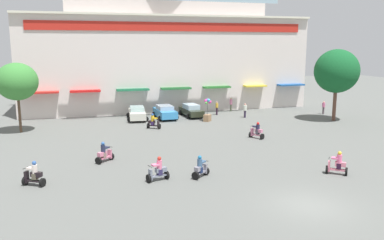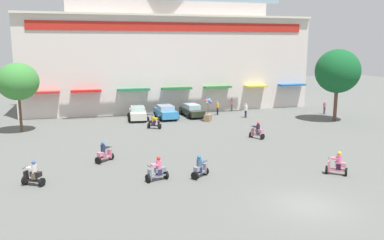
{
  "view_description": "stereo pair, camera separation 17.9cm",
  "coord_description": "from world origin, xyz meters",
  "px_view_note": "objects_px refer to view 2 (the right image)",
  "views": [
    {
      "loc": [
        -11.26,
        -17.13,
        8.29
      ],
      "look_at": [
        -2.73,
        12.59,
        2.4
      ],
      "focal_mm": 37.18,
      "sensor_mm": 36.0,
      "label": 1
    },
    {
      "loc": [
        -11.08,
        -17.18,
        8.29
      ],
      "look_at": [
        -2.73,
        12.59,
        2.4
      ],
      "focal_mm": 37.18,
      "sensor_mm": 36.0,
      "label": 2
    }
  ],
  "objects_px": {
    "parked_car_1": "(166,112)",
    "pedestrian_0": "(246,110)",
    "pedestrian_3": "(232,103)",
    "plaza_tree_0": "(18,82)",
    "balloon_vendor_cart": "(208,112)",
    "parked_car_0": "(138,113)",
    "scooter_rider_1": "(257,132)",
    "scooter_rider_0": "(104,154)",
    "pedestrian_1": "(218,107)",
    "scooter_rider_6": "(157,171)",
    "pedestrian_2": "(325,107)",
    "scooter_rider_5": "(200,168)",
    "scooter_rider_3": "(337,165)",
    "parked_car_2": "(192,110)",
    "scooter_rider_4": "(154,122)",
    "plaza_tree_1": "(338,71)",
    "scooter_rider_8": "(33,175)"
  },
  "relations": [
    {
      "from": "plaza_tree_1",
      "to": "scooter_rider_5",
      "type": "xyz_separation_m",
      "value": [
        -19.9,
        -14.31,
        -4.84
      ]
    },
    {
      "from": "parked_car_0",
      "to": "scooter_rider_5",
      "type": "distance_m",
      "value": 20.78
    },
    {
      "from": "pedestrian_3",
      "to": "plaza_tree_0",
      "type": "bearing_deg",
      "value": -166.16
    },
    {
      "from": "parked_car_0",
      "to": "parked_car_1",
      "type": "bearing_deg",
      "value": -3.38
    },
    {
      "from": "scooter_rider_6",
      "to": "parked_car_2",
      "type": "bearing_deg",
      "value": 68.88
    },
    {
      "from": "scooter_rider_4",
      "to": "pedestrian_1",
      "type": "bearing_deg",
      "value": 33.29
    },
    {
      "from": "balloon_vendor_cart",
      "to": "scooter_rider_6",
      "type": "bearing_deg",
      "value": -117.08
    },
    {
      "from": "scooter_rider_3",
      "to": "pedestrian_3",
      "type": "xyz_separation_m",
      "value": [
        2.53,
        25.08,
        0.35
      ]
    },
    {
      "from": "scooter_rider_0",
      "to": "pedestrian_2",
      "type": "bearing_deg",
      "value": 25.96
    },
    {
      "from": "pedestrian_2",
      "to": "balloon_vendor_cart",
      "type": "distance_m",
      "value": 14.89
    },
    {
      "from": "parked_car_0",
      "to": "pedestrian_1",
      "type": "relative_size",
      "value": 2.85
    },
    {
      "from": "scooter_rider_1",
      "to": "scooter_rider_3",
      "type": "xyz_separation_m",
      "value": [
        0.67,
        -10.68,
        0.01
      ]
    },
    {
      "from": "scooter_rider_6",
      "to": "scooter_rider_0",
      "type": "bearing_deg",
      "value": 120.5
    },
    {
      "from": "pedestrian_3",
      "to": "scooter_rider_6",
      "type": "bearing_deg",
      "value": -121.07
    },
    {
      "from": "parked_car_1",
      "to": "scooter_rider_1",
      "type": "distance_m",
      "value": 13.14
    },
    {
      "from": "plaza_tree_1",
      "to": "scooter_rider_0",
      "type": "relative_size",
      "value": 5.16
    },
    {
      "from": "scooter_rider_3",
      "to": "balloon_vendor_cart",
      "type": "relative_size",
      "value": 0.61
    },
    {
      "from": "scooter_rider_5",
      "to": "pedestrian_0",
      "type": "bearing_deg",
      "value": 59.15
    },
    {
      "from": "plaza_tree_0",
      "to": "pedestrian_0",
      "type": "distance_m",
      "value": 24.18
    },
    {
      "from": "scooter_rider_5",
      "to": "pedestrian_0",
      "type": "relative_size",
      "value": 0.89
    },
    {
      "from": "scooter_rider_1",
      "to": "balloon_vendor_cart",
      "type": "relative_size",
      "value": 0.59
    },
    {
      "from": "scooter_rider_3",
      "to": "scooter_rider_1",
      "type": "bearing_deg",
      "value": 93.59
    },
    {
      "from": "parked_car_0",
      "to": "balloon_vendor_cart",
      "type": "relative_size",
      "value": 1.82
    },
    {
      "from": "plaza_tree_0",
      "to": "scooter_rider_0",
      "type": "xyz_separation_m",
      "value": [
        7.05,
        -12.24,
        -4.24
      ]
    },
    {
      "from": "scooter_rider_0",
      "to": "scooter_rider_8",
      "type": "distance_m",
      "value": 5.8
    },
    {
      "from": "parked_car_0",
      "to": "scooter_rider_3",
      "type": "relative_size",
      "value": 2.96
    },
    {
      "from": "parked_car_1",
      "to": "scooter_rider_0",
      "type": "height_order",
      "value": "parked_car_1"
    },
    {
      "from": "pedestrian_0",
      "to": "pedestrian_1",
      "type": "bearing_deg",
      "value": 134.69
    },
    {
      "from": "parked_car_1",
      "to": "pedestrian_1",
      "type": "height_order",
      "value": "pedestrian_1"
    },
    {
      "from": "parked_car_2",
      "to": "scooter_rider_0",
      "type": "bearing_deg",
      "value": -124.62
    },
    {
      "from": "parked_car_0",
      "to": "pedestrian_0",
      "type": "height_order",
      "value": "pedestrian_0"
    },
    {
      "from": "parked_car_2",
      "to": "scooter_rider_0",
      "type": "relative_size",
      "value": 3.03
    },
    {
      "from": "pedestrian_1",
      "to": "plaza_tree_0",
      "type": "bearing_deg",
      "value": -169.67
    },
    {
      "from": "pedestrian_1",
      "to": "pedestrian_0",
      "type": "bearing_deg",
      "value": -45.31
    },
    {
      "from": "plaza_tree_0",
      "to": "scooter_rider_8",
      "type": "distance_m",
      "value": 16.82
    },
    {
      "from": "parked_car_2",
      "to": "scooter_rider_3",
      "type": "relative_size",
      "value": 2.94
    },
    {
      "from": "scooter_rider_0",
      "to": "pedestrian_3",
      "type": "height_order",
      "value": "pedestrian_3"
    },
    {
      "from": "scooter_rider_3",
      "to": "pedestrian_1",
      "type": "distance_m",
      "value": 23.08
    },
    {
      "from": "parked_car_1",
      "to": "pedestrian_0",
      "type": "height_order",
      "value": "pedestrian_0"
    },
    {
      "from": "scooter_rider_4",
      "to": "scooter_rider_5",
      "type": "relative_size",
      "value": 1.05
    },
    {
      "from": "scooter_rider_5",
      "to": "pedestrian_2",
      "type": "bearing_deg",
      "value": 40.59
    },
    {
      "from": "scooter_rider_0",
      "to": "scooter_rider_5",
      "type": "bearing_deg",
      "value": -42.22
    },
    {
      "from": "plaza_tree_0",
      "to": "scooter_rider_5",
      "type": "distance_m",
      "value": 21.89
    },
    {
      "from": "scooter_rider_8",
      "to": "balloon_vendor_cart",
      "type": "height_order",
      "value": "balloon_vendor_cart"
    },
    {
      "from": "scooter_rider_6",
      "to": "scooter_rider_1",
      "type": "bearing_deg",
      "value": 39.02
    },
    {
      "from": "scooter_rider_6",
      "to": "balloon_vendor_cart",
      "type": "height_order",
      "value": "balloon_vendor_cart"
    },
    {
      "from": "balloon_vendor_cart",
      "to": "plaza_tree_0",
      "type": "bearing_deg",
      "value": -178.85
    },
    {
      "from": "plaza_tree_0",
      "to": "scooter_rider_0",
      "type": "relative_size",
      "value": 4.38
    },
    {
      "from": "parked_car_1",
      "to": "scooter_rider_4",
      "type": "height_order",
      "value": "scooter_rider_4"
    },
    {
      "from": "parked_car_2",
      "to": "scooter_rider_0",
      "type": "xyz_separation_m",
      "value": [
        -10.98,
        -15.91,
        -0.12
      ]
    }
  ]
}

